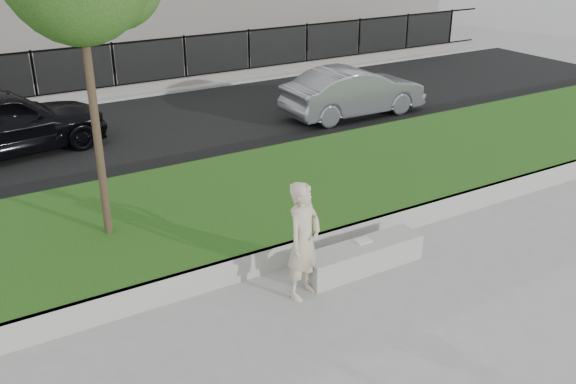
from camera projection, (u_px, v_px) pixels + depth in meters
ground at (278, 315)px, 8.59m from camera, size 90.00×90.00×0.00m
grass_bank at (188, 218)px, 10.87m from camera, size 34.00×4.00×0.40m
grass_kerb at (242, 268)px, 9.33m from camera, size 34.00×0.08×0.40m
street at (97, 139)px, 15.25m from camera, size 34.00×7.00×0.04m
far_pavement at (53, 96)px, 18.76m from camera, size 34.00×3.00×0.12m
iron_fence at (59, 87)px, 17.79m from camera, size 32.00×0.30×1.50m
stone_bench at (362, 256)px, 9.64m from camera, size 1.97×0.49×0.40m
man at (304, 241)px, 8.72m from camera, size 0.73×0.62×1.70m
book at (363, 241)px, 9.65m from camera, size 0.24×0.18×0.03m
car_dark at (3, 122)px, 13.92m from camera, size 4.56×2.34×1.49m
car_silver at (354, 92)px, 16.78m from camera, size 3.87×1.39×1.27m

